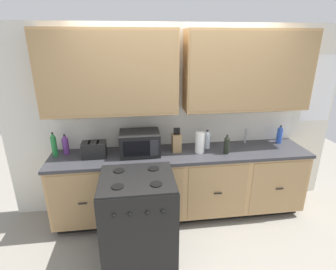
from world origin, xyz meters
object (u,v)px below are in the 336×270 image
object	(u,v)px
bottle_dark	(227,144)
bottle_violet	(66,144)
toaster	(94,150)
bottle_clear	(207,139)
bottle_blue	(280,134)
paper_towel_roll	(200,143)
knife_block	(176,142)
stove_range	(139,217)
bottle_green	(54,145)
microwave	(140,143)

from	to	relation	value
bottle_dark	bottle_violet	distance (m)	1.97
toaster	bottle_clear	distance (m)	1.41
bottle_blue	paper_towel_roll	bearing A→B (deg)	-171.15
bottle_blue	knife_block	bearing A→B (deg)	-176.25
toaster	knife_block	xyz separation A→B (m)	(1.00, 0.06, 0.02)
toaster	stove_range	bearing A→B (deg)	-52.31
bottle_clear	stove_range	bearing A→B (deg)	-141.58
stove_range	knife_block	xyz separation A→B (m)	(0.51, 0.69, 0.55)
bottle_clear	bottle_green	distance (m)	1.89
paper_towel_roll	bottle_dark	distance (m)	0.33
bottle_dark	bottle_blue	distance (m)	0.87
bottle_violet	bottle_clear	size ratio (longest dim) A/B	1.03
microwave	knife_block	bearing A→B (deg)	3.23
microwave	bottle_violet	bearing A→B (deg)	172.76
toaster	bottle_blue	world-z (taller)	bottle_blue
stove_range	microwave	xyz separation A→B (m)	(0.05, 0.66, 0.58)
bottle_violet	bottle_blue	distance (m)	2.79
paper_towel_roll	bottle_green	size ratio (longest dim) A/B	0.87
bottle_green	toaster	bearing A→B (deg)	-11.84
knife_block	bottle_violet	world-z (taller)	knife_block
stove_range	toaster	bearing A→B (deg)	127.69
toaster	bottle_green	xyz separation A→B (m)	(-0.48, 0.10, 0.05)
microwave	knife_block	size ratio (longest dim) A/B	1.55
stove_range	bottle_clear	world-z (taller)	bottle_clear
bottle_dark	bottle_green	world-z (taller)	bottle_green
knife_block	bottle_green	size ratio (longest dim) A/B	1.04
knife_block	bottle_green	bearing A→B (deg)	178.24
bottle_violet	bottle_clear	distance (m)	1.77
paper_towel_roll	bottle_blue	bearing A→B (deg)	8.85
stove_range	bottle_clear	distance (m)	1.30
paper_towel_roll	bottle_clear	distance (m)	0.18
paper_towel_roll	bottle_violet	size ratio (longest dim) A/B	1.03
toaster	knife_block	size ratio (longest dim) A/B	0.90
microwave	bottle_dark	world-z (taller)	microwave
bottle_clear	bottle_green	bearing A→B (deg)	179.83
bottle_dark	bottle_violet	xyz separation A→B (m)	(-1.96, 0.25, 0.00)
microwave	paper_towel_roll	distance (m)	0.74
paper_towel_roll	bottle_blue	distance (m)	1.17
bottle_blue	stove_range	bearing A→B (deg)	-158.10
stove_range	paper_towel_roll	bearing A→B (deg)	37.25
bottle_green	bottle_dark	bearing A→B (deg)	-5.71
microwave	stove_range	bearing A→B (deg)	-94.62
bottle_clear	bottle_dark	bearing A→B (deg)	-46.41
toaster	bottle_blue	size ratio (longest dim) A/B	1.14
microwave	bottle_green	distance (m)	1.02
paper_towel_roll	microwave	bearing A→B (deg)	175.38
bottle_dark	bottle_green	distance (m)	2.09
microwave	toaster	xyz separation A→B (m)	(-0.54, -0.03, -0.04)
bottle_dark	bottle_green	size ratio (longest dim) A/B	0.82
knife_block	paper_towel_roll	size ratio (longest dim) A/B	1.19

